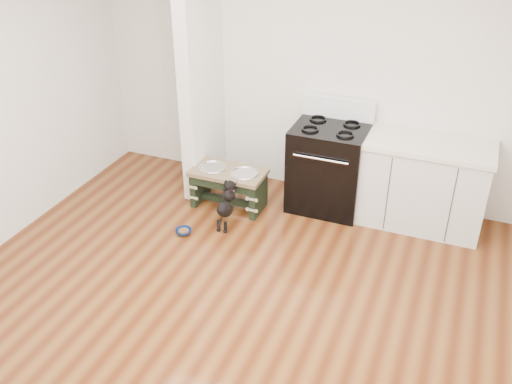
% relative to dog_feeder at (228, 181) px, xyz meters
% --- Properties ---
extents(ground, '(5.00, 5.00, 0.00)m').
position_rel_dog_feeder_xyz_m(ground, '(0.73, -1.74, -0.31)').
color(ground, '#4C210D').
rests_on(ground, ground).
extents(room_shell, '(5.00, 5.00, 5.00)m').
position_rel_dog_feeder_xyz_m(room_shell, '(0.73, -1.74, 1.31)').
color(room_shell, silver).
rests_on(room_shell, ground).
extents(partition_wall, '(0.15, 0.80, 2.70)m').
position_rel_dog_feeder_xyz_m(partition_wall, '(-0.45, 0.36, 1.04)').
color(partition_wall, silver).
rests_on(partition_wall, ground).
extents(oven_range, '(0.76, 0.69, 1.14)m').
position_rel_dog_feeder_xyz_m(oven_range, '(0.98, 0.42, 0.17)').
color(oven_range, black).
rests_on(oven_range, ground).
extents(cabinet_run, '(1.24, 0.64, 0.91)m').
position_rel_dog_feeder_xyz_m(cabinet_run, '(1.96, 0.44, 0.15)').
color(cabinet_run, silver).
rests_on(cabinet_run, ground).
extents(dog_feeder, '(0.79, 0.42, 0.45)m').
position_rel_dog_feeder_xyz_m(dog_feeder, '(0.00, 0.00, 0.00)').
color(dog_feeder, black).
rests_on(dog_feeder, ground).
extents(puppy, '(0.14, 0.40, 0.48)m').
position_rel_dog_feeder_xyz_m(puppy, '(0.14, -0.36, -0.04)').
color(puppy, black).
rests_on(puppy, ground).
extents(floor_bowl, '(0.22, 0.22, 0.05)m').
position_rel_dog_feeder_xyz_m(floor_bowl, '(-0.20, -0.67, -0.28)').
color(floor_bowl, navy).
rests_on(floor_bowl, ground).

